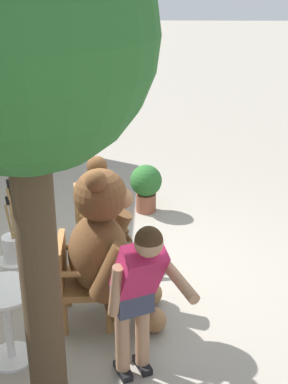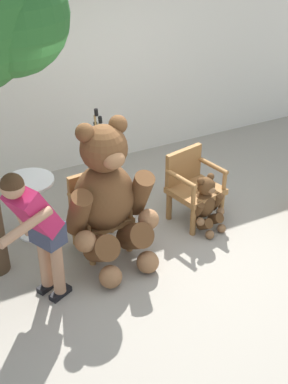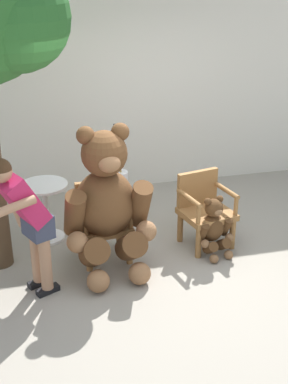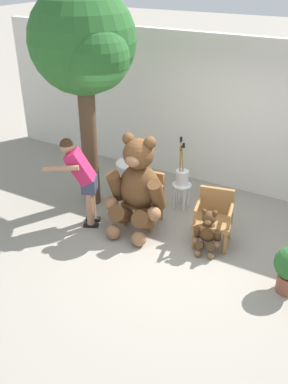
# 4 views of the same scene
# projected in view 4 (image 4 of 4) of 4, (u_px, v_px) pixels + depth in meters

# --- Properties ---
(ground_plane) EXTENTS (60.00, 60.00, 0.00)m
(ground_plane) POSITION_uv_depth(u_px,v_px,m) (165.00, 245.00, 6.65)
(ground_plane) COLOR gray
(back_wall) EXTENTS (10.00, 0.16, 2.80)m
(back_wall) POSITION_uv_depth(u_px,v_px,m) (227.00, 115.00, 7.80)
(back_wall) COLOR silver
(back_wall) RESTS_ON ground
(wooden_chair_left) EXTENTS (0.60, 0.56, 0.86)m
(wooden_chair_left) POSITION_uv_depth(u_px,v_px,m) (145.00, 197.00, 7.04)
(wooden_chair_left) COLOR olive
(wooden_chair_left) RESTS_ON ground
(wooden_chair_right) EXTENTS (0.66, 0.63, 0.86)m
(wooden_chair_right) POSITION_uv_depth(u_px,v_px,m) (214.00, 216.00, 6.52)
(wooden_chair_right) COLOR olive
(wooden_chair_right) RESTS_ON ground
(teddy_bear_large) EXTENTS (0.97, 0.95, 1.62)m
(teddy_bear_large) POSITION_uv_depth(u_px,v_px,m) (137.00, 186.00, 6.67)
(teddy_bear_large) COLOR brown
(teddy_bear_large) RESTS_ON ground
(teddy_bear_small) EXTENTS (0.44, 0.44, 0.71)m
(teddy_bear_small) POSITION_uv_depth(u_px,v_px,m) (208.00, 232.00, 6.35)
(teddy_bear_small) COLOR #4C3019
(teddy_bear_small) RESTS_ON ground
(person_visitor) EXTENTS (0.71, 0.69, 1.52)m
(person_visitor) POSITION_uv_depth(u_px,v_px,m) (81.00, 175.00, 6.75)
(person_visitor) COLOR black
(person_visitor) RESTS_ON ground
(white_stool) EXTENTS (0.34, 0.34, 0.46)m
(white_stool) POSITION_uv_depth(u_px,v_px,m) (182.00, 190.00, 7.48)
(white_stool) COLOR white
(white_stool) RESTS_ON ground
(brush_bucket) EXTENTS (0.22, 0.22, 0.88)m
(brush_bucket) POSITION_uv_depth(u_px,v_px,m) (182.00, 175.00, 7.35)
(brush_bucket) COLOR white
(brush_bucket) RESTS_ON white_stool
(round_side_table) EXTENTS (0.56, 0.56, 0.72)m
(round_side_table) POSITION_uv_depth(u_px,v_px,m) (132.00, 177.00, 7.72)
(round_side_table) COLOR white
(round_side_table) RESTS_ON ground
(patio_tree) EXTENTS (1.74, 1.66, 3.65)m
(patio_tree) POSITION_uv_depth(u_px,v_px,m) (85.00, 47.00, 6.45)
(patio_tree) COLOR #473523
(patio_tree) RESTS_ON ground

